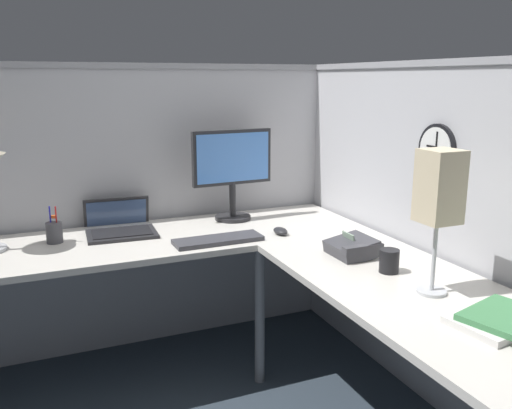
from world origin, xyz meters
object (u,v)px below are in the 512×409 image
(monitor, at_px, (232,168))
(pen_cup, at_px, (54,232))
(office_phone, at_px, (353,248))
(desk_lamp_paper, at_px, (439,191))
(coffee_mug, at_px, (389,261))
(keyboard, at_px, (218,240))
(wall_clock, at_px, (438,149))
(computer_mouse, at_px, (280,231))
(laptop, at_px, (120,226))
(book_stack, at_px, (499,319))

(monitor, bearing_deg, pen_cup, -175.28)
(office_phone, relative_size, desk_lamp_paper, 0.39)
(monitor, height_order, office_phone, monitor)
(office_phone, relative_size, coffee_mug, 2.14)
(keyboard, xyz_separation_m, wall_clock, (0.83, -0.53, 0.46))
(computer_mouse, bearing_deg, monitor, 107.23)
(wall_clock, bearing_deg, monitor, 124.17)
(computer_mouse, height_order, office_phone, office_phone)
(pen_cup, bearing_deg, desk_lamp_paper, -44.22)
(desk_lamp_paper, bearing_deg, pen_cup, 135.78)
(laptop, height_order, pen_cup, pen_cup)
(monitor, height_order, keyboard, monitor)
(laptop, bearing_deg, pen_cup, -164.29)
(office_phone, bearing_deg, pen_cup, 148.71)
(computer_mouse, height_order, pen_cup, pen_cup)
(computer_mouse, relative_size, office_phone, 0.51)
(book_stack, bearing_deg, desk_lamp_paper, 92.87)
(laptop, bearing_deg, wall_clock, -36.56)
(keyboard, distance_m, pen_cup, 0.79)
(book_stack, distance_m, coffee_mug, 0.54)
(office_phone, relative_size, book_stack, 0.64)
(office_phone, bearing_deg, monitor, 107.94)
(office_phone, distance_m, desk_lamp_paper, 0.59)
(book_stack, xyz_separation_m, wall_clock, (0.30, 0.68, 0.45))
(book_stack, relative_size, desk_lamp_paper, 0.60)
(computer_mouse, bearing_deg, keyboard, -179.36)
(book_stack, xyz_separation_m, coffee_mug, (-0.03, 0.54, 0.03))
(keyboard, height_order, book_stack, book_stack)
(computer_mouse, bearing_deg, wall_clock, -46.80)
(monitor, bearing_deg, coffee_mug, -74.73)
(keyboard, bearing_deg, book_stack, -67.24)
(coffee_mug, bearing_deg, desk_lamp_paper, -87.31)
(book_stack, bearing_deg, office_phone, 93.60)
(desk_lamp_paper, relative_size, coffee_mug, 5.52)
(computer_mouse, xyz_separation_m, book_stack, (0.19, -1.21, 0.00))
(office_phone, xyz_separation_m, desk_lamp_paper, (0.03, -0.47, 0.35))
(pen_cup, bearing_deg, coffee_mug, -38.15)
(computer_mouse, height_order, coffee_mug, coffee_mug)
(monitor, height_order, wall_clock, wall_clock)
(monitor, distance_m, office_phone, 0.89)
(office_phone, xyz_separation_m, coffee_mug, (0.02, -0.23, 0.01))
(computer_mouse, distance_m, coffee_mug, 0.69)
(monitor, bearing_deg, computer_mouse, -72.77)
(monitor, relative_size, laptop, 1.26)
(computer_mouse, bearing_deg, laptop, 152.36)
(laptop, xyz_separation_m, book_stack, (0.93, -1.59, -0.00))
(keyboard, bearing_deg, office_phone, -42.97)
(desk_lamp_paper, bearing_deg, wall_clock, 50.04)
(desk_lamp_paper, xyz_separation_m, coffee_mug, (-0.01, 0.24, -0.34))
(computer_mouse, bearing_deg, desk_lamp_paper, -78.81)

